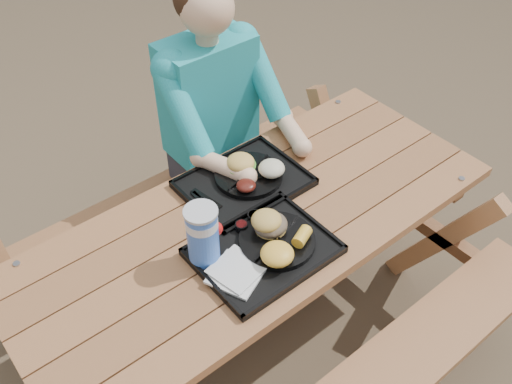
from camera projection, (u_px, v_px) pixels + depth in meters
ground at (256, 335)px, 2.55m from camera, size 60.00×60.00×0.00m
picnic_table at (256, 283)px, 2.30m from camera, size 1.80×1.49×0.75m
tray_near at (264, 251)px, 1.92m from camera, size 0.45×0.35×0.02m
tray_far at (244, 184)px, 2.16m from camera, size 0.45×0.35×0.02m
plate_near at (277, 241)px, 1.92m from camera, size 0.26×0.26×0.02m
plate_far at (249, 175)px, 2.17m from camera, size 0.26×0.26×0.02m
napkin_stack at (236, 273)px, 1.82m from camera, size 0.20×0.20×0.02m
soda_cup at (203, 236)px, 1.81m from camera, size 0.10×0.10×0.21m
condiment_bbq at (242, 226)px, 1.97m from camera, size 0.05×0.05×0.03m
condiment_mustard at (255, 217)px, 2.00m from camera, size 0.05×0.05×0.03m
sandwich at (271, 218)px, 1.91m from camera, size 0.11×0.11×0.11m
mac_cheese at (277, 254)px, 1.83m from camera, size 0.11×0.11×0.06m
corn_cob at (302, 236)px, 1.89m from camera, size 0.10×0.10×0.04m
cutlery_far at (206, 199)px, 2.08m from camera, size 0.05×0.14×0.01m
burger at (240, 160)px, 2.14m from camera, size 0.11×0.11×0.10m
baked_beans at (246, 186)px, 2.09m from camera, size 0.07×0.07×0.03m
potato_salad at (272, 168)px, 2.14m from camera, size 0.10×0.10×0.06m
diner at (214, 141)px, 2.55m from camera, size 0.48×0.84×1.28m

